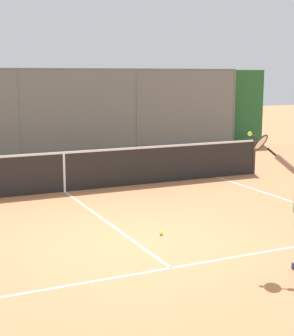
% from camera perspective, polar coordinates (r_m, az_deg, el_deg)
% --- Properties ---
extents(ground_plane, '(60.00, 60.00, 0.00)m').
position_cam_1_polar(ground_plane, '(8.81, -1.30, -8.07)').
color(ground_plane, '#C67A4C').
extents(court_line_markings, '(8.54, 10.02, 0.01)m').
position_cam_1_polar(court_line_markings, '(7.44, 3.79, -11.58)').
color(court_line_markings, white).
rests_on(court_line_markings, ground).
extents(fence_backdrop, '(19.19, 1.37, 2.94)m').
position_cam_1_polar(fence_backdrop, '(17.81, -14.03, 5.65)').
color(fence_backdrop, slate).
rests_on(fence_backdrop, ground).
extents(tennis_net, '(10.97, 0.09, 1.07)m').
position_cam_1_polar(tennis_net, '(12.54, -8.99, -0.35)').
color(tennis_net, '#2D2D2D').
rests_on(tennis_net, ground).
extents(tennis_ball_by_sideline, '(0.07, 0.07, 0.07)m').
position_cam_1_polar(tennis_ball_by_sideline, '(9.17, 1.56, -7.11)').
color(tennis_ball_by_sideline, '#C1D138').
rests_on(tennis_ball_by_sideline, ground).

